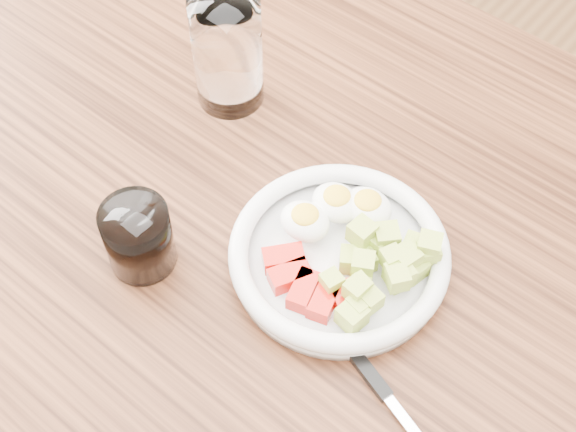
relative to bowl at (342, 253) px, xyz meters
name	(u,v)px	position (x,y,z in m)	size (l,w,h in m)	color
dining_table	(289,292)	(-0.06, -0.01, -0.12)	(1.50, 0.90, 0.77)	brown
bowl	(342,253)	(0.00, 0.00, 0.00)	(0.23, 0.23, 0.06)	white
fork	(374,381)	(0.10, -0.09, -0.02)	(0.19, 0.07, 0.01)	black
water_glass	(227,51)	(-0.25, 0.11, 0.05)	(0.08, 0.08, 0.14)	white
coffee_glass	(138,238)	(-0.16, -0.13, 0.02)	(0.07, 0.07, 0.08)	white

